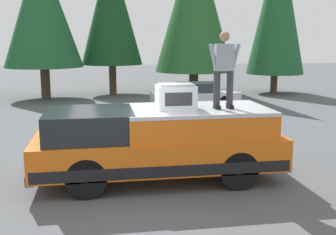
% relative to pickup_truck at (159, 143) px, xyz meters
% --- Properties ---
extents(ground_plane, '(90.00, 90.00, 0.00)m').
position_rel_pickup_truck_xyz_m(ground_plane, '(-0.35, 0.78, -0.87)').
color(ground_plane, '#4C4F51').
extents(pickup_truck, '(2.01, 5.54, 1.65)m').
position_rel_pickup_truck_xyz_m(pickup_truck, '(0.00, 0.00, 0.00)').
color(pickup_truck, orange).
rests_on(pickup_truck, ground).
extents(compressor_unit, '(0.65, 0.84, 0.56)m').
position_rel_pickup_truck_xyz_m(compressor_unit, '(-0.09, -0.37, 1.05)').
color(compressor_unit, silver).
rests_on(compressor_unit, pickup_truck).
extents(person_on_truck_bed, '(0.29, 0.72, 1.69)m').
position_rel_pickup_truck_xyz_m(person_on_truck_bed, '(-0.19, -1.42, 1.68)').
color(person_on_truck_bed, '#333338').
rests_on(person_on_truck_bed, pickup_truck).
extents(parked_car_silver, '(1.64, 4.10, 1.16)m').
position_rel_pickup_truck_xyz_m(parked_car_silver, '(10.10, -3.20, -0.29)').
color(parked_car_silver, silver).
rests_on(parked_car_silver, ground).
extents(conifer_far_left, '(3.37, 3.37, 9.30)m').
position_rel_pickup_truck_xyz_m(conifer_far_left, '(14.52, -9.09, 4.35)').
color(conifer_far_left, '#4C3826').
rests_on(conifer_far_left, ground).
extents(conifer_left, '(4.58, 4.58, 9.31)m').
position_rel_pickup_truck_xyz_m(conifer_left, '(15.18, -4.30, 4.43)').
color(conifer_left, '#4C3826').
rests_on(conifer_left, ground).
extents(conifer_center_left, '(3.52, 3.52, 8.26)m').
position_rel_pickup_truck_xyz_m(conifer_center_left, '(15.63, 0.48, 4.11)').
color(conifer_center_left, '#4C3826').
rests_on(conifer_center_left, ground).
extents(conifer_center_right, '(4.15, 4.15, 7.98)m').
position_rel_pickup_truck_xyz_m(conifer_center_right, '(14.29, 4.15, 3.96)').
color(conifer_center_right, '#4C3826').
rests_on(conifer_center_right, ground).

